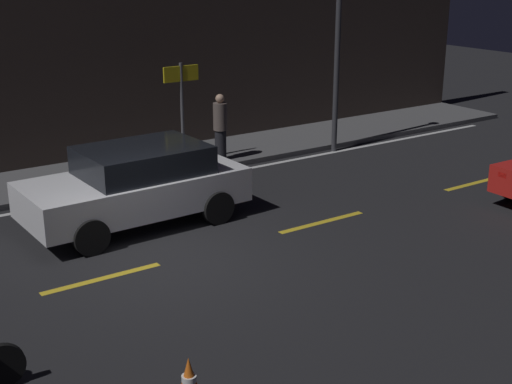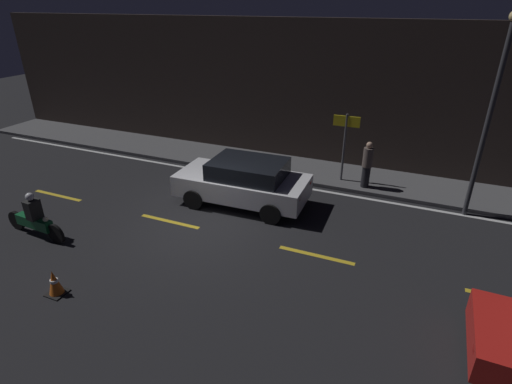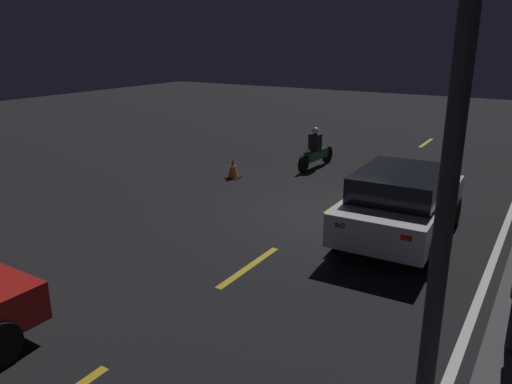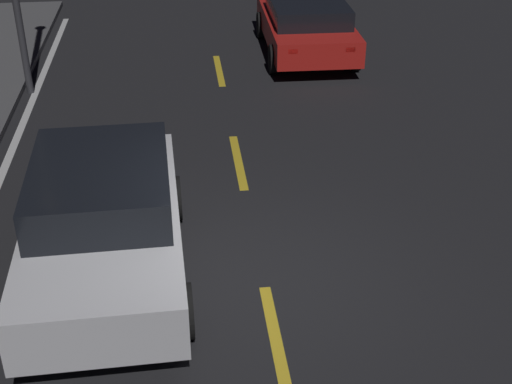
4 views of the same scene
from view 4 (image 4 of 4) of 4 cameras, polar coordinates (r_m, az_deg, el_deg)
name	(u,v)px [view 4 (image 4 of 4)]	position (r m, az deg, el deg)	size (l,w,h in m)	color
ground_plane	(265,287)	(9.00, 0.70, -7.65)	(56.00, 56.00, 0.00)	black
lane_dash_c	(276,341)	(8.23, 1.61, -11.80)	(2.00, 0.14, 0.01)	gold
lane_dash_d	(238,161)	(11.96, -1.43, 2.46)	(2.00, 0.14, 0.01)	gold
lane_dash_e	(219,70)	(16.09, -2.97, 9.69)	(2.00, 0.14, 0.01)	gold
sedan_white	(104,220)	(9.02, -12.09, -2.18)	(4.20, 2.08, 1.50)	silver
taxi_red	(306,24)	(17.02, 4.02, 13.28)	(4.28, 2.06, 1.30)	red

